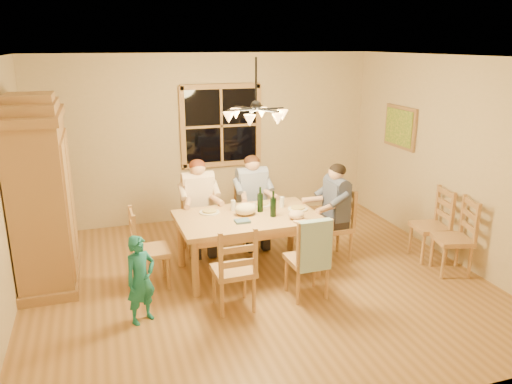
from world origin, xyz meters
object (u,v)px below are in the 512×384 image
object	(u,v)px
chair_end_left	(152,262)
wine_bottle_a	(260,199)
chair_spare_back	(429,237)
adult_plaid_man	(252,189)
chair_spare_front	(451,250)
adult_slate_man	(335,200)
wine_bottle_b	(273,204)
armoire	(43,199)
chair_near_right	(306,271)
dining_table	(248,223)
chair_near_left	(234,283)
child	(141,279)
chair_end_right	(333,237)
adult_woman	(198,195)
chandelier	(256,114)
chair_far_right	(252,225)
chair_far_left	(200,231)

from	to	relation	value
chair_end_left	wine_bottle_a	xyz separation A→B (m)	(1.43, 0.13, 0.62)
chair_end_left	chair_spare_back	distance (m)	3.71
adult_plaid_man	chair_spare_front	world-z (taller)	adult_plaid_man
adult_slate_man	wine_bottle_b	world-z (taller)	adult_slate_man
armoire	adult_plaid_man	xyz separation A→B (m)	(2.73, 0.31, -0.22)
chair_end_left	adult_slate_man	bearing A→B (deg)	90.00
armoire	chair_near_right	world-z (taller)	armoire
dining_table	adult_slate_man	bearing A→B (deg)	1.28
chair_near_left	child	world-z (taller)	chair_near_left
chair_end_right	chair_spare_front	size ratio (longest dim) A/B	1.00
chair_near_right	wine_bottle_a	size ratio (longest dim) A/B	3.00
adult_woman	chair_spare_back	size ratio (longest dim) A/B	0.88
chandelier	chair_far_right	xyz separation A→B (m)	(0.31, 1.13, -1.77)
adult_plaid_man	adult_slate_man	distance (m)	1.22
chair_far_right	child	distance (m)	2.41
adult_slate_man	chair_far_left	bearing A→B (deg)	63.43
adult_plaid_man	adult_woman	bearing A→B (deg)	-0.00
dining_table	chair_spare_back	xyz separation A→B (m)	(2.47, -0.37, -0.36)
adult_slate_man	chair_end_right	bearing A→B (deg)	-1.28
chair_far_right	wine_bottle_a	size ratio (longest dim) A/B	3.00
chair_near_right	chair_end_left	world-z (taller)	same
dining_table	chandelier	bearing A→B (deg)	-86.92
chair_spare_back	chair_spare_front	bearing A→B (deg)	-172.09
armoire	adult_slate_man	xyz separation A→B (m)	(3.63, -0.51, -0.22)
armoire	adult_slate_man	distance (m)	3.67
wine_bottle_a	wine_bottle_b	size ratio (longest dim) A/B	1.00
adult_woman	child	bearing A→B (deg)	58.41
dining_table	adult_slate_man	size ratio (longest dim) A/B	2.05
chair_near_left	chair_far_right	bearing A→B (deg)	64.80
chair_end_right	adult_slate_man	world-z (taller)	adult_slate_man
chair_far_right	child	world-z (taller)	chair_far_right
wine_bottle_b	chair_near_left	bearing A→B (deg)	-134.80
armoire	chair_end_right	size ratio (longest dim) A/B	2.32
adult_plaid_man	child	distance (m)	2.43
armoire	chair_end_left	size ratio (longest dim) A/B	2.32
chair_near_right	adult_plaid_man	xyz separation A→B (m)	(-0.14, 1.67, 0.54)
armoire	adult_woman	world-z (taller)	armoire
wine_bottle_b	chair_spare_front	world-z (taller)	wine_bottle_b
chandelier	wine_bottle_a	distance (m)	1.23
chair_end_left	chandelier	bearing A→B (deg)	76.67
chandelier	adult_plaid_man	distance (m)	1.71
chair_near_right	chair_end_right	size ratio (longest dim) A/B	1.00
armoire	chair_spare_back	world-z (taller)	armoire
chandelier	chair_end_left	distance (m)	2.18
chair_near_left	chandelier	bearing A→B (deg)	50.21
chair_far_left	child	bearing A→B (deg)	58.41
armoire	chair_far_right	distance (m)	2.85
chandelier	chair_spare_back	world-z (taller)	chandelier
adult_woman	child	xyz separation A→B (m)	(-0.96, -1.64, -0.36)
armoire	chair_far_right	size ratio (longest dim) A/B	2.32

